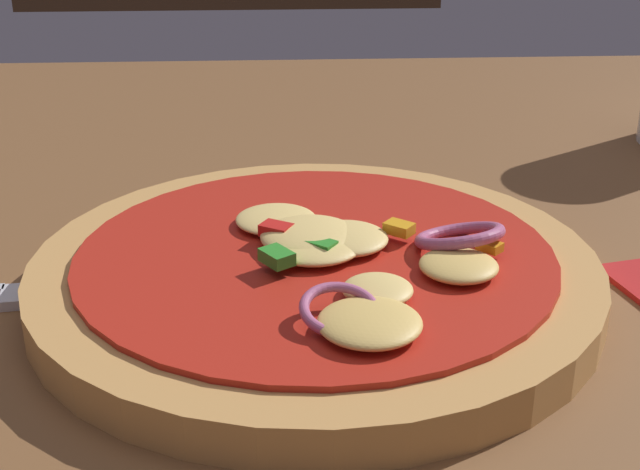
{
  "coord_description": "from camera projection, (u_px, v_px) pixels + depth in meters",
  "views": [
    {
      "loc": [
        -0.0,
        -0.38,
        0.23
      ],
      "look_at": [
        0.02,
        0.02,
        0.05
      ],
      "focal_mm": 50.33,
      "sensor_mm": 36.0,
      "label": 1
    }
  ],
  "objects": [
    {
      "name": "pizza",
      "position": [
        325.0,
        269.0,
        0.43
      ],
      "size": [
        0.27,
        0.27,
        0.04
      ],
      "color": "tan",
      "rests_on": "dining_table"
    },
    {
      "name": "dining_table",
      "position": [
        286.0,
        320.0,
        0.43
      ],
      "size": [
        1.39,
        0.99,
        0.03
      ],
      "color": "brown",
      "rests_on": "ground"
    }
  ]
}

